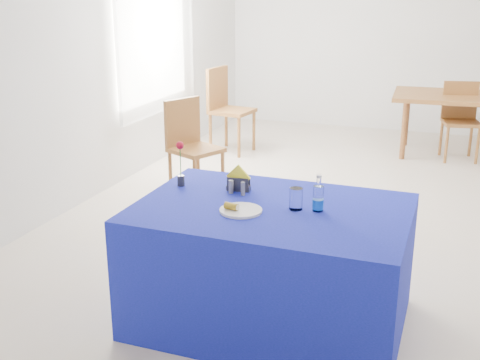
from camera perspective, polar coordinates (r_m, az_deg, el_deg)
name	(u,v)px	position (r m, az deg, el deg)	size (l,w,h in m)	color
floor	(353,210)	(5.75, 10.64, -2.80)	(7.00, 7.00, 0.00)	beige
room_shell	(365,17)	(5.39, 11.73, 14.86)	(7.00, 7.00, 7.00)	silver
window_pane	(152,29)	(6.97, -8.34, 14.02)	(0.04, 1.50, 1.60)	white
curtain	(158,29)	(6.94, -7.81, 14.02)	(0.04, 1.75, 1.85)	white
plate	(241,210)	(3.48, 0.08, -2.91)	(0.25, 0.25, 0.01)	silver
drinking_glass	(296,199)	(3.51, 5.33, -1.79)	(0.08, 0.08, 0.13)	white
salt_shaker	(231,187)	(3.77, -0.86, -0.64)	(0.03, 0.03, 0.09)	slate
pepper_shaker	(243,189)	(3.73, 0.28, -0.83)	(0.03, 0.03, 0.09)	slate
blue_table	(271,265)	(3.71, 2.94, -8.05)	(1.60, 1.10, 0.76)	navy
water_bottle	(318,199)	(3.50, 7.42, -1.80)	(0.07, 0.07, 0.21)	silver
napkin_holder	(239,183)	(3.82, -0.14, -0.30)	(0.16, 0.07, 0.17)	#333337
rose_vase	(180,164)	(3.90, -5.67, 1.49)	(0.05, 0.05, 0.30)	#222227
oak_table	(459,101)	(7.77, 20.04, 7.03)	(1.58, 1.06, 0.76)	#945C2B
chair_bg_left	(460,115)	(7.70, 20.15, 5.81)	(0.49, 0.49, 0.92)	brown
chair_win_a	(190,141)	(5.94, -4.77, 3.75)	(0.57, 0.57, 0.96)	brown
chair_win_b	(225,104)	(7.54, -1.38, 7.25)	(0.53, 0.53, 1.05)	brown
banana_pieces	(232,206)	(3.46, -0.81, -2.51)	(0.09, 0.05, 0.04)	yellow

